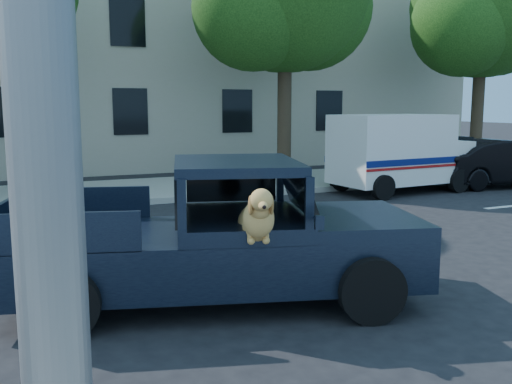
% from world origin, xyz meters
% --- Properties ---
extents(ground, '(120.00, 120.00, 0.00)m').
position_xyz_m(ground, '(0.00, 0.00, 0.00)').
color(ground, black).
rests_on(ground, ground).
extents(far_sidewalk, '(60.00, 4.00, 0.15)m').
position_xyz_m(far_sidewalk, '(0.00, 9.20, 0.07)').
color(far_sidewalk, gray).
rests_on(far_sidewalk, ground).
extents(lane_stripes, '(21.60, 0.14, 0.01)m').
position_xyz_m(lane_stripes, '(2.00, 3.40, 0.01)').
color(lane_stripes, silver).
rests_on(lane_stripes, ground).
extents(street_tree_right, '(6.00, 5.20, 8.60)m').
position_xyz_m(street_tree_right, '(13.03, 9.62, 5.71)').
color(street_tree_right, '#332619').
rests_on(street_tree_right, ground).
extents(building_main, '(26.00, 6.00, 9.00)m').
position_xyz_m(building_main, '(3.00, 16.50, 4.50)').
color(building_main, '#B9AD98').
rests_on(building_main, ground).
extents(pickup_truck, '(5.27, 3.25, 1.77)m').
position_xyz_m(pickup_truck, '(-0.88, 0.01, 0.60)').
color(pickup_truck, black).
rests_on(pickup_truck, ground).
extents(mail_truck, '(4.08, 2.27, 2.17)m').
position_xyz_m(mail_truck, '(6.98, 6.43, 0.95)').
color(mail_truck, silver).
rests_on(mail_truck, ground).
extents(parked_sedan, '(2.11, 4.48, 1.42)m').
position_xyz_m(parked_sedan, '(10.46, 6.01, 0.71)').
color(parked_sedan, black).
rests_on(parked_sedan, ground).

